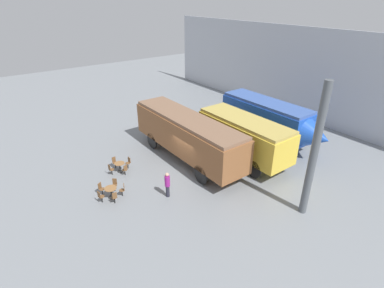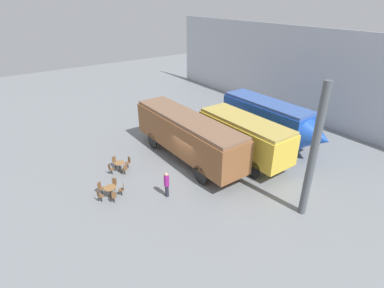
{
  "view_description": "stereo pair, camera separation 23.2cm",
  "coord_description": "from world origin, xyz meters",
  "px_view_note": "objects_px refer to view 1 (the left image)",
  "views": [
    {
      "loc": [
        15.44,
        -11.08,
        11.7
      ],
      "look_at": [
        -0.66,
        1.0,
        1.6
      ],
      "focal_mm": 28.0,
      "sensor_mm": 36.0,
      "label": 1
    },
    {
      "loc": [
        15.58,
        -10.89,
        11.7
      ],
      "look_at": [
        -0.66,
        1.0,
        1.6
      ],
      "focal_mm": 28.0,
      "sensor_mm": 36.0,
      "label": 2
    }
  ],
  "objects_px": {
    "passenger_coach_wooden": "(187,134)",
    "cafe_table_near": "(111,190)",
    "passenger_coach_vintage": "(244,135)",
    "visitor_person": "(167,184)",
    "cafe_chair_0": "(101,188)",
    "cafe_table_mid": "(120,165)",
    "streamlined_locomotive": "(272,119)"
  },
  "relations": [
    {
      "from": "cafe_table_mid",
      "to": "cafe_chair_0",
      "type": "bearing_deg",
      "value": -48.72
    },
    {
      "from": "streamlined_locomotive",
      "to": "cafe_table_near",
      "type": "distance_m",
      "value": 14.58
    },
    {
      "from": "cafe_table_mid",
      "to": "visitor_person",
      "type": "height_order",
      "value": "visitor_person"
    },
    {
      "from": "cafe_chair_0",
      "to": "cafe_table_mid",
      "type": "bearing_deg",
      "value": 101.18
    },
    {
      "from": "cafe_table_near",
      "to": "cafe_table_mid",
      "type": "relative_size",
      "value": 1.06
    },
    {
      "from": "passenger_coach_vintage",
      "to": "visitor_person",
      "type": "xyz_separation_m",
      "value": [
        0.59,
        -7.35,
        -1.15
      ]
    },
    {
      "from": "streamlined_locomotive",
      "to": "cafe_table_near",
      "type": "bearing_deg",
      "value": -92.93
    },
    {
      "from": "streamlined_locomotive",
      "to": "passenger_coach_vintage",
      "type": "bearing_deg",
      "value": -79.6
    },
    {
      "from": "passenger_coach_vintage",
      "to": "cafe_chair_0",
      "type": "xyz_separation_m",
      "value": [
        -2.16,
        -10.69,
        -1.6
      ]
    },
    {
      "from": "streamlined_locomotive",
      "to": "passenger_coach_wooden",
      "type": "bearing_deg",
      "value": -103.63
    },
    {
      "from": "passenger_coach_vintage",
      "to": "passenger_coach_wooden",
      "type": "height_order",
      "value": "passenger_coach_wooden"
    },
    {
      "from": "passenger_coach_wooden",
      "to": "cafe_table_near",
      "type": "height_order",
      "value": "passenger_coach_wooden"
    },
    {
      "from": "passenger_coach_wooden",
      "to": "cafe_table_mid",
      "type": "xyz_separation_m",
      "value": [
        -1.47,
        -5.05,
        -1.69
      ]
    },
    {
      "from": "streamlined_locomotive",
      "to": "cafe_table_mid",
      "type": "relative_size",
      "value": 13.85
    },
    {
      "from": "cafe_table_near",
      "to": "cafe_table_mid",
      "type": "height_order",
      "value": "cafe_table_near"
    },
    {
      "from": "streamlined_locomotive",
      "to": "visitor_person",
      "type": "relative_size",
      "value": 5.74
    },
    {
      "from": "passenger_coach_wooden",
      "to": "cafe_table_near",
      "type": "bearing_deg",
      "value": -80.82
    },
    {
      "from": "passenger_coach_vintage",
      "to": "cafe_chair_0",
      "type": "bearing_deg",
      "value": -101.43
    },
    {
      "from": "passenger_coach_wooden",
      "to": "visitor_person",
      "type": "xyz_separation_m",
      "value": [
        3.2,
        -3.89,
        -1.24
      ]
    },
    {
      "from": "passenger_coach_wooden",
      "to": "cafe_table_near",
      "type": "relative_size",
      "value": 14.09
    },
    {
      "from": "passenger_coach_wooden",
      "to": "cafe_chair_0",
      "type": "height_order",
      "value": "passenger_coach_wooden"
    },
    {
      "from": "passenger_coach_wooden",
      "to": "visitor_person",
      "type": "distance_m",
      "value": 5.19
    },
    {
      "from": "streamlined_locomotive",
      "to": "cafe_table_near",
      "type": "relative_size",
      "value": 13.04
    },
    {
      "from": "passenger_coach_vintage",
      "to": "visitor_person",
      "type": "relative_size",
      "value": 4.4
    },
    {
      "from": "streamlined_locomotive",
      "to": "visitor_person",
      "type": "bearing_deg",
      "value": -83.32
    },
    {
      "from": "passenger_coach_wooden",
      "to": "streamlined_locomotive",
      "type": "bearing_deg",
      "value": 76.37
    },
    {
      "from": "cafe_table_near",
      "to": "cafe_chair_0",
      "type": "xyz_separation_m",
      "value": [
        -0.66,
        -0.38,
        -0.03
      ]
    },
    {
      "from": "cafe_table_near",
      "to": "cafe_table_mid",
      "type": "distance_m",
      "value": 3.14
    },
    {
      "from": "streamlined_locomotive",
      "to": "passenger_coach_wooden",
      "type": "xyz_separation_m",
      "value": [
        -1.85,
        -7.62,
        0.04
      ]
    },
    {
      "from": "passenger_coach_vintage",
      "to": "cafe_table_mid",
      "type": "height_order",
      "value": "passenger_coach_vintage"
    },
    {
      "from": "passenger_coach_vintage",
      "to": "cafe_table_near",
      "type": "bearing_deg",
      "value": -98.29
    },
    {
      "from": "cafe_table_mid",
      "to": "streamlined_locomotive",
      "type": "bearing_deg",
      "value": 75.34
    }
  ]
}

